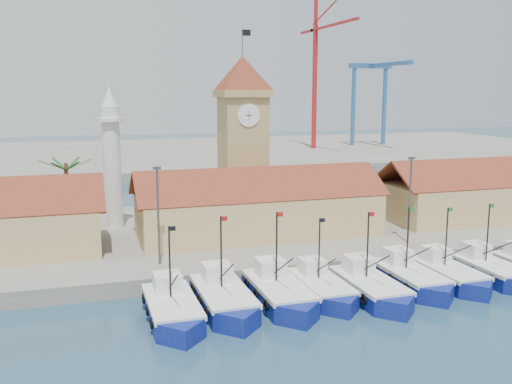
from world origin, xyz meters
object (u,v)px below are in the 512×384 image
object	(u,v)px
boat_4	(372,290)
minaret	(112,157)
boat_0	(173,311)
clock_tower	(243,136)

from	to	relation	value
boat_4	minaret	world-z (taller)	minaret
minaret	boat_4	bearing A→B (deg)	-53.68
boat_0	boat_4	xyz separation A→B (m)	(16.64, -0.21, 0.01)
minaret	boat_0	bearing A→B (deg)	-84.30
boat_4	minaret	distance (m)	33.68
minaret	clock_tower	bearing A→B (deg)	-7.61
boat_0	clock_tower	bearing A→B (deg)	62.61
boat_0	boat_4	size ratio (longest dim) A/B	0.99
boat_0	minaret	size ratio (longest dim) A/B	0.61
boat_0	minaret	world-z (taller)	minaret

